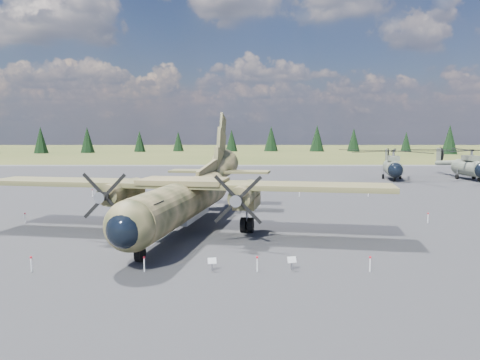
{
  "coord_description": "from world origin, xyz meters",
  "views": [
    {
      "loc": [
        1.07,
        -37.72,
        7.37
      ],
      "look_at": [
        1.1,
        2.0,
        3.36
      ],
      "focal_mm": 35.0,
      "sensor_mm": 36.0,
      "label": 1
    }
  ],
  "objects": [
    {
      "name": "info_placard_left",
      "position": [
        -0.41,
        -13.31,
        0.48
      ],
      "size": [
        0.49,
        0.28,
        0.72
      ],
      "rotation": [
        0.0,
        0.0,
        0.2
      ],
      "color": "gray",
      "rests_on": "ground"
    },
    {
      "name": "info_placard_right",
      "position": [
        3.87,
        -13.19,
        0.5
      ],
      "size": [
        0.52,
        0.33,
        0.76
      ],
      "rotation": [
        0.0,
        0.0,
        0.28
      ],
      "color": "gray",
      "rests_on": "ground"
    },
    {
      "name": "barrier_fence",
      "position": [
        -0.46,
        -0.08,
        0.51
      ],
      "size": [
        33.12,
        29.62,
        0.85
      ],
      "color": "white",
      "rests_on": "ground"
    },
    {
      "name": "helicopter_near",
      "position": [
        25.28,
        35.94,
        3.33
      ],
      "size": [
        21.88,
        23.17,
        4.69
      ],
      "rotation": [
        0.0,
        0.0,
        -0.21
      ],
      "color": "slate",
      "rests_on": "ground"
    },
    {
      "name": "ground",
      "position": [
        0.0,
        0.0,
        0.0
      ],
      "size": [
        500.0,
        500.0,
        0.0
      ],
      "primitive_type": "plane",
      "color": "brown",
      "rests_on": "ground"
    },
    {
      "name": "helicopter_mid",
      "position": [
        37.22,
        35.5,
        3.42
      ],
      "size": [
        19.3,
        22.55,
        4.82
      ],
      "rotation": [
        0.0,
        0.0,
        0.02
      ],
      "color": "slate",
      "rests_on": "ground"
    },
    {
      "name": "apron",
      "position": [
        0.0,
        10.0,
        0.0
      ],
      "size": [
        120.0,
        120.0,
        0.04
      ],
      "primitive_type": "cube",
      "color": "#5E5E63",
      "rests_on": "ground"
    },
    {
      "name": "transport_plane",
      "position": [
        -2.9,
        -2.25,
        2.87
      ],
      "size": [
        30.32,
        27.28,
        9.99
      ],
      "rotation": [
        0.0,
        0.0,
        -0.17
      ],
      "color": "#33381E",
      "rests_on": "ground"
    },
    {
      "name": "treeline",
      "position": [
        -8.26,
        0.85,
        4.82
      ],
      "size": [
        318.76,
        318.58,
        10.92
      ],
      "color": "black",
      "rests_on": "ground"
    }
  ]
}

